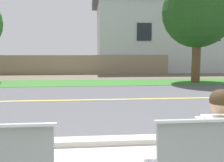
% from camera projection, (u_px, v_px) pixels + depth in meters
% --- Properties ---
extents(ground_plane, '(140.00, 140.00, 0.00)m').
position_uv_depth(ground_plane, '(93.00, 93.00, 10.04)').
color(ground_plane, '#665B4C').
extents(curb_edge, '(44.00, 0.30, 0.11)m').
position_uv_depth(curb_edge, '(98.00, 141.00, 4.44)').
color(curb_edge, '#ADA89E').
rests_on(curb_edge, ground_plane).
extents(street_asphalt, '(52.00, 8.00, 0.01)m').
position_uv_depth(street_asphalt, '(94.00, 100.00, 8.56)').
color(street_asphalt, '#515156').
rests_on(street_asphalt, ground_plane).
extents(road_centre_line, '(48.00, 0.14, 0.01)m').
position_uv_depth(road_centre_line, '(94.00, 100.00, 8.56)').
color(road_centre_line, '#E0CC4C').
rests_on(road_centre_line, ground_plane).
extents(far_verge_grass, '(48.00, 2.80, 0.02)m').
position_uv_depth(far_verge_grass, '(92.00, 83.00, 13.30)').
color(far_verge_grass, '#38702D').
rests_on(far_verge_grass, ground_plane).
extents(seated_person_white, '(0.52, 0.68, 1.25)m').
position_uv_depth(seated_person_white, '(214.00, 140.00, 2.73)').
color(seated_person_white, black).
rests_on(seated_person_white, ground_plane).
extents(shade_tree_centre, '(3.70, 3.70, 6.11)m').
position_uv_depth(shade_tree_centre, '(201.00, 6.00, 12.97)').
color(shade_tree_centre, brown).
rests_on(shade_tree_centre, ground_plane).
extents(garden_wall, '(13.00, 0.36, 1.40)m').
position_uv_depth(garden_wall, '(81.00, 65.00, 18.47)').
color(garden_wall, gray).
rests_on(garden_wall, ground_plane).
extents(house_across_street, '(12.91, 6.91, 6.25)m').
position_uv_depth(house_across_street, '(166.00, 34.00, 22.01)').
color(house_across_street, '#B7BCC1').
rests_on(house_across_street, ground_plane).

